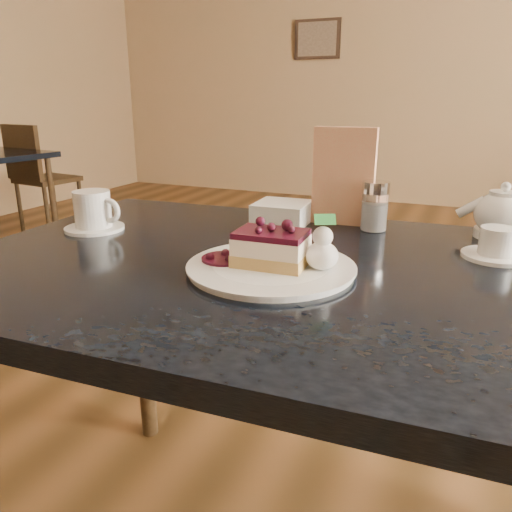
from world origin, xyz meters
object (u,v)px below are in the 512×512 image
at_px(coffee_set, 94,213).
at_px(main_table, 279,303).
at_px(dessert_plate, 271,268).
at_px(tea_set, 500,221).
at_px(cheesecake_slice, 271,248).

bearing_deg(coffee_set, main_table, -6.19).
relative_size(dessert_plate, coffee_set, 2.02).
xyz_separation_m(main_table, tea_set, (0.39, 0.33, 0.13)).
xyz_separation_m(dessert_plate, cheesecake_slice, (0.00, -0.00, 0.04)).
bearing_deg(coffee_set, cheesecake_slice, -12.19).
bearing_deg(main_table, coffee_set, 171.08).
bearing_deg(tea_set, main_table, -139.76).
height_order(main_table, cheesecake_slice, cheesecake_slice).
xyz_separation_m(coffee_set, tea_set, (0.89, 0.28, 0.00)).
height_order(cheesecake_slice, tea_set, tea_set).
xyz_separation_m(cheesecake_slice, coffee_set, (-0.50, 0.11, -0.00)).
xyz_separation_m(dessert_plate, coffee_set, (-0.50, 0.11, 0.04)).
bearing_deg(main_table, dessert_plate, -90.00).
distance_m(main_table, coffee_set, 0.52).
height_order(main_table, tea_set, tea_set).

